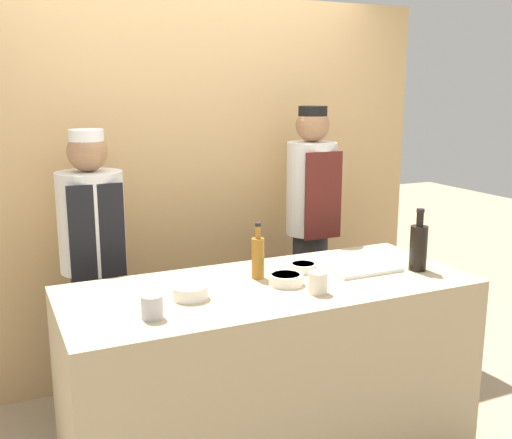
# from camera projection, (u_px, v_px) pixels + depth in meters

# --- Properties ---
(cabinet_wall) EXTENTS (3.26, 0.18, 2.40)m
(cabinet_wall) POSITION_uv_depth(u_px,v_px,m) (187.00, 190.00, 3.86)
(cabinet_wall) COLOR tan
(cabinet_wall) RESTS_ON ground_plane
(counter) EXTENTS (1.95, 0.81, 0.94)m
(counter) POSITION_uv_depth(u_px,v_px,m) (270.00, 375.00, 2.93)
(counter) COLOR tan
(counter) RESTS_ON ground_plane
(sauce_bowl_brown) EXTENTS (0.16, 0.16, 0.06)m
(sauce_bowl_brown) POSITION_uv_depth(u_px,v_px,m) (190.00, 291.00, 2.62)
(sauce_bowl_brown) COLOR white
(sauce_bowl_brown) RESTS_ON counter
(sauce_bowl_yellow) EXTENTS (0.14, 0.14, 0.04)m
(sauce_bowl_yellow) POSITION_uv_depth(u_px,v_px,m) (303.00, 267.00, 3.02)
(sauce_bowl_yellow) COLOR white
(sauce_bowl_yellow) RESTS_ON counter
(sauce_bowl_green) EXTENTS (0.16, 0.16, 0.05)m
(sauce_bowl_green) POSITION_uv_depth(u_px,v_px,m) (286.00, 279.00, 2.82)
(sauce_bowl_green) COLOR white
(sauce_bowl_green) RESTS_ON counter
(cutting_board) EXTENTS (0.36, 0.22, 0.02)m
(cutting_board) POSITION_uv_depth(u_px,v_px,m) (362.00, 268.00, 3.04)
(cutting_board) COLOR white
(cutting_board) RESTS_ON counter
(bottle_amber) EXTENTS (0.06, 0.06, 0.28)m
(bottle_amber) POSITION_uv_depth(u_px,v_px,m) (258.00, 257.00, 2.89)
(bottle_amber) COLOR #9E661E
(bottle_amber) RESTS_ON counter
(bottle_soy) EXTENTS (0.09, 0.09, 0.32)m
(bottle_soy) POSITION_uv_depth(u_px,v_px,m) (418.00, 246.00, 3.02)
(bottle_soy) COLOR black
(bottle_soy) RESTS_ON counter
(cup_steel) EXTENTS (0.09, 0.09, 0.10)m
(cup_steel) POSITION_uv_depth(u_px,v_px,m) (152.00, 307.00, 2.39)
(cup_steel) COLOR #B7B7BC
(cup_steel) RESTS_ON counter
(cup_cream) EXTENTS (0.09, 0.09, 0.10)m
(cup_cream) POSITION_uv_depth(u_px,v_px,m) (318.00, 283.00, 2.69)
(cup_cream) COLOR silver
(cup_cream) RESTS_ON counter
(chef_left) EXTENTS (0.36, 0.36, 1.63)m
(chef_left) POSITION_uv_depth(u_px,v_px,m) (94.00, 266.00, 3.28)
(chef_left) COLOR #28282D
(chef_left) RESTS_ON ground_plane
(chef_right) EXTENTS (0.31, 0.31, 1.74)m
(chef_right) POSITION_uv_depth(u_px,v_px,m) (311.00, 229.00, 3.82)
(chef_right) COLOR #28282D
(chef_right) RESTS_ON ground_plane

